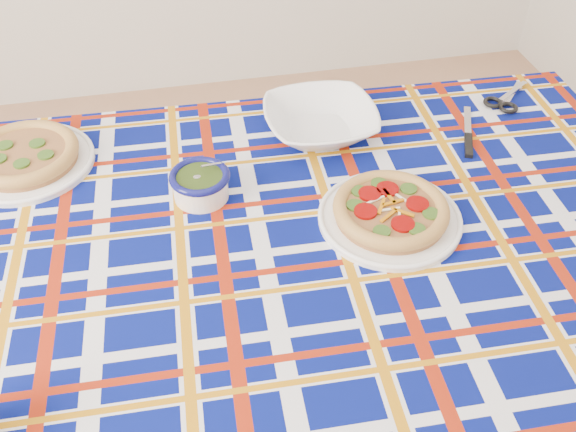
{
  "coord_description": "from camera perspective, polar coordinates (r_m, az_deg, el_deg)",
  "views": [
    {
      "loc": [
        0.16,
        -0.8,
        1.63
      ],
      "look_at": [
        0.35,
        0.13,
        0.77
      ],
      "focal_mm": 40.0,
      "sensor_mm": 36.0,
      "label": 1
    }
  ],
  "objects": [
    {
      "name": "main_focaccia_plate",
      "position": [
        1.3,
        9.12,
        0.53
      ],
      "size": [
        0.35,
        0.35,
        0.06
      ],
      "primitive_type": null,
      "rotation": [
        0.0,
        0.0,
        -0.18
      ],
      "color": "#966035",
      "rests_on": "tablecloth"
    },
    {
      "name": "table_knife",
      "position": [
        1.63,
        15.69,
        8.07
      ],
      "size": [
        0.11,
        0.22,
        0.01
      ],
      "primitive_type": null,
      "rotation": [
        0.0,
        0.0,
        1.18
      ],
      "color": "silver",
      "rests_on": "tablecloth"
    },
    {
      "name": "second_focaccia_plate",
      "position": [
        1.54,
        -22.39,
        5.05
      ],
      "size": [
        0.32,
        0.32,
        0.06
      ],
      "primitive_type": null,
      "rotation": [
        0.0,
        0.0,
        0.04
      ],
      "color": "#966035",
      "rests_on": "tablecloth"
    },
    {
      "name": "kitchen_scissors",
      "position": [
        1.78,
        19.36,
        10.36
      ],
      "size": [
        0.21,
        0.2,
        0.02
      ],
      "primitive_type": null,
      "rotation": [
        0.0,
        0.0,
        0.71
      ],
      "color": "silver",
      "rests_on": "tablecloth"
    },
    {
      "name": "tablecloth",
      "position": [
        1.31,
        0.88,
        -3.05
      ],
      "size": [
        1.66,
        1.09,
        0.11
      ],
      "primitive_type": null,
      "rotation": [
        0.0,
        0.0,
        -0.04
      ],
      "color": "#050E61",
      "rests_on": "dining_table"
    },
    {
      "name": "serving_bowl",
      "position": [
        1.53,
        2.9,
        8.4
      ],
      "size": [
        0.26,
        0.26,
        0.06
      ],
      "primitive_type": "imported",
      "rotation": [
        0.0,
        0.0,
        0.0
      ],
      "color": "white",
      "rests_on": "tablecloth"
    },
    {
      "name": "dining_table",
      "position": [
        1.33,
        0.87,
        -3.79
      ],
      "size": [
        1.63,
        1.05,
        0.74
      ],
      "rotation": [
        0.0,
        0.0,
        -0.04
      ],
      "color": "brown",
      "rests_on": "floor"
    },
    {
      "name": "pesto_bowl",
      "position": [
        1.34,
        -7.81,
        2.96
      ],
      "size": [
        0.14,
        0.14,
        0.08
      ],
      "primitive_type": null,
      "rotation": [
        0.0,
        0.0,
        -0.1
      ],
      "color": "#1F310D",
      "rests_on": "tablecloth"
    }
  ]
}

